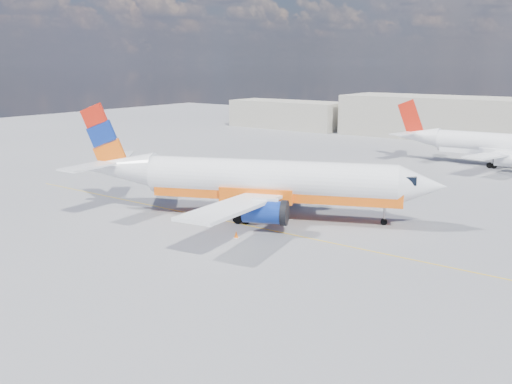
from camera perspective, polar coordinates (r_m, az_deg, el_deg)
The scene contains 6 objects.
ground at distance 47.24m, azimuth 0.81°, elevation -4.98°, with size 240.00×240.00×0.00m, color slate.
taxi_line at distance 49.60m, azimuth 2.84°, elevation -4.12°, with size 70.00×0.15×0.01m, color yellow.
terminal_annex at distance 130.34m, azimuth 3.18°, elevation 7.76°, with size 26.00×10.00×6.00m, color #ADA795.
main_jet at distance 53.68m, azimuth 0.28°, elevation 1.13°, with size 34.78×26.21×10.71m.
second_jet at distance 87.85m, azimuth 23.45°, elevation 4.29°, with size 29.93×23.61×9.07m.
traffic_cone at distance 48.13m, azimuth -1.99°, elevation -4.28°, with size 0.43×0.43×0.60m.
Camera 1 is at (26.15, -36.60, 14.43)m, focal length 40.00 mm.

